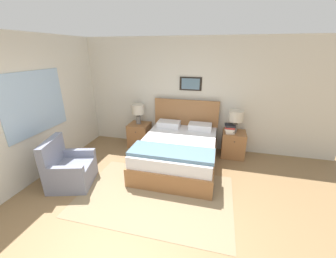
{
  "coord_description": "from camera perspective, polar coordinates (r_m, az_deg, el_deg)",
  "views": [
    {
      "loc": [
        0.9,
        -1.71,
        2.31
      ],
      "look_at": [
        0.05,
        1.7,
        0.96
      ],
      "focal_mm": 22.0,
      "sensor_mm": 36.0,
      "label": 1
    }
  ],
  "objects": [
    {
      "name": "armchair",
      "position": [
        4.19,
        -25.73,
        -10.11
      ],
      "size": [
        0.87,
        0.89,
        0.88
      ],
      "rotation": [
        0.0,
        0.0,
        -1.29
      ],
      "color": "gray",
      "rests_on": "ground_plane"
    },
    {
      "name": "nightstand_by_door",
      "position": [
        4.95,
        17.59,
        -3.98
      ],
      "size": [
        0.5,
        0.5,
        0.59
      ],
      "color": "#936038",
      "rests_on": "ground_plane"
    },
    {
      "name": "wall_back",
      "position": [
        5.01,
        3.42,
        9.45
      ],
      "size": [
        7.05,
        0.09,
        2.6
      ],
      "color": "beige",
      "rests_on": "ground_plane"
    },
    {
      "name": "book_thick_bottom",
      "position": [
        4.78,
        16.67,
        -0.71
      ],
      "size": [
        0.22,
        0.27,
        0.04
      ],
      "rotation": [
        0.0,
        0.0,
        0.15
      ],
      "color": "silver",
      "rests_on": "nightstand_by_door"
    },
    {
      "name": "book_slim_near_top",
      "position": [
        4.74,
        16.81,
        0.54
      ],
      "size": [
        0.22,
        0.23,
        0.04
      ],
      "rotation": [
        0.0,
        0.0,
        -0.03
      ],
      "color": "#B7332D",
      "rests_on": "book_novel_upper"
    },
    {
      "name": "wall_left",
      "position": [
        4.7,
        -30.49,
        5.82
      ],
      "size": [
        0.08,
        5.49,
        2.6
      ],
      "color": "beige",
      "rests_on": "ground_plane"
    },
    {
      "name": "area_rug_main",
      "position": [
        3.68,
        -3.6,
        -17.74
      ],
      "size": [
        2.55,
        1.68,
        0.01
      ],
      "color": "#897556",
      "rests_on": "ground_plane"
    },
    {
      "name": "table_lamp_near_window",
      "position": [
        5.08,
        -8.3,
        5.19
      ],
      "size": [
        0.31,
        0.31,
        0.49
      ],
      "color": "slate",
      "rests_on": "nightstand_near_window"
    },
    {
      "name": "book_hardcover_middle",
      "position": [
        4.77,
        16.72,
        -0.27
      ],
      "size": [
        0.16,
        0.28,
        0.04
      ],
      "rotation": [
        0.0,
        0.0,
        -0.06
      ],
      "color": "silver",
      "rests_on": "book_thick_bottom"
    },
    {
      "name": "ground_plane",
      "position": [
        3.01,
        -10.14,
        -29.46
      ],
      "size": [
        16.0,
        16.0,
        0.0
      ],
      "primitive_type": "plane",
      "color": "olive"
    },
    {
      "name": "book_novel_upper",
      "position": [
        4.75,
        16.77,
        0.13
      ],
      "size": [
        0.2,
        0.27,
        0.03
      ],
      "rotation": [
        0.0,
        0.0,
        -0.01
      ],
      "color": "silver",
      "rests_on": "book_hardcover_middle"
    },
    {
      "name": "bed",
      "position": [
        4.34,
        2.84,
        -6.11
      ],
      "size": [
        1.54,
        1.94,
        1.21
      ],
      "color": "#936038",
      "rests_on": "ground_plane"
    },
    {
      "name": "book_paperback_top",
      "position": [
        4.73,
        16.86,
        0.98
      ],
      "size": [
        0.24,
        0.25,
        0.04
      ],
      "rotation": [
        0.0,
        0.0,
        0.1
      ],
      "color": "#232328",
      "rests_on": "book_slim_near_top"
    },
    {
      "name": "table_lamp_by_door",
      "position": [
        4.74,
        18.32,
        3.14
      ],
      "size": [
        0.31,
        0.31,
        0.49
      ],
      "color": "slate",
      "rests_on": "nightstand_by_door"
    },
    {
      "name": "nightstand_near_window",
      "position": [
        5.28,
        -7.86,
        -1.57
      ],
      "size": [
        0.5,
        0.5,
        0.59
      ],
      "color": "#936038",
      "rests_on": "ground_plane"
    }
  ]
}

